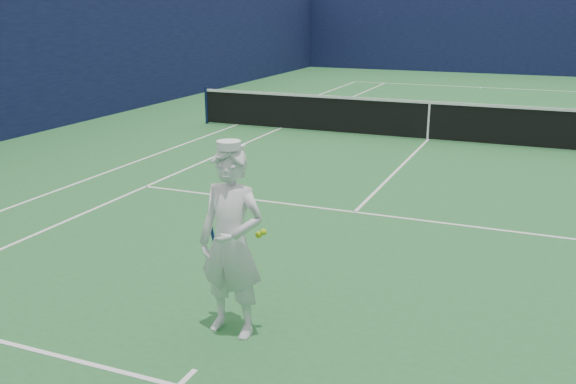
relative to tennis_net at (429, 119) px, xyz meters
The scene contains 5 objects.
ground 0.55m from the tennis_net, ahead, with size 80.00×80.00×0.00m, color #286932.
court_markings 0.55m from the tennis_net, ahead, with size 11.03×23.83×0.01m.
windscreen_fence 1.45m from the tennis_net, ahead, with size 20.12×36.12×4.00m.
tennis_net is the anchor object (origin of this frame).
tennis_player 10.78m from the tennis_net, 90.05° to the right, with size 0.79×0.54×2.04m.
Camera 1 is at (2.84, -16.17, 3.30)m, focal length 40.00 mm.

